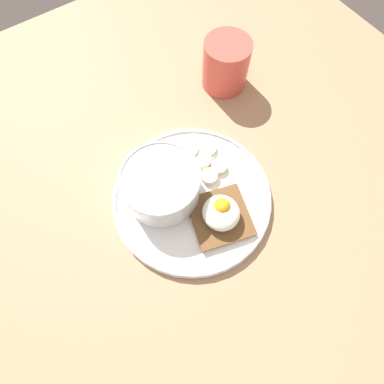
% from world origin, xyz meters
% --- Properties ---
extents(ground_plane, '(1.20, 1.20, 0.02)m').
position_xyz_m(ground_plane, '(0.00, 0.00, 0.01)').
color(ground_plane, '#A47E5C').
rests_on(ground_plane, ground).
extents(plate, '(0.28, 0.28, 0.02)m').
position_xyz_m(plate, '(0.00, 0.00, 0.03)').
color(plate, white).
rests_on(plate, ground_plane).
extents(oatmeal_bowl, '(0.13, 0.13, 0.07)m').
position_xyz_m(oatmeal_bowl, '(0.03, 0.04, 0.06)').
color(oatmeal_bowl, white).
rests_on(oatmeal_bowl, plate).
extents(toast_slice, '(0.12, 0.12, 0.01)m').
position_xyz_m(toast_slice, '(-0.06, -0.02, 0.04)').
color(toast_slice, brown).
rests_on(toast_slice, plate).
extents(poached_egg, '(0.06, 0.06, 0.04)m').
position_xyz_m(poached_egg, '(-0.06, -0.02, 0.06)').
color(poached_egg, white).
rests_on(poached_egg, toast_slice).
extents(banana_slice_front, '(0.04, 0.04, 0.01)m').
position_xyz_m(banana_slice_front, '(0.02, -0.07, 0.04)').
color(banana_slice_front, beige).
rests_on(banana_slice_front, plate).
extents(banana_slice_left, '(0.04, 0.04, 0.01)m').
position_xyz_m(banana_slice_left, '(0.05, -0.05, 0.04)').
color(banana_slice_left, '#EEE8B9').
rests_on(banana_slice_left, plate).
extents(banana_slice_back, '(0.05, 0.05, 0.02)m').
position_xyz_m(banana_slice_back, '(0.06, -0.08, 0.04)').
color(banana_slice_back, beige).
rests_on(banana_slice_back, plate).
extents(banana_slice_right, '(0.04, 0.04, 0.02)m').
position_xyz_m(banana_slice_right, '(0.07, -0.04, 0.04)').
color(banana_slice_right, '#FCEBBB').
rests_on(banana_slice_right, plate).
extents(banana_slice_inner, '(0.03, 0.03, 0.01)m').
position_xyz_m(banana_slice_inner, '(0.01, -0.05, 0.04)').
color(banana_slice_inner, '#F5EFC0').
rests_on(banana_slice_inner, plate).
extents(coffee_mug, '(0.11, 0.10, 0.10)m').
position_xyz_m(coffee_mug, '(0.18, -0.21, 0.07)').
color(coffee_mug, '#DB5044').
rests_on(coffee_mug, ground_plane).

